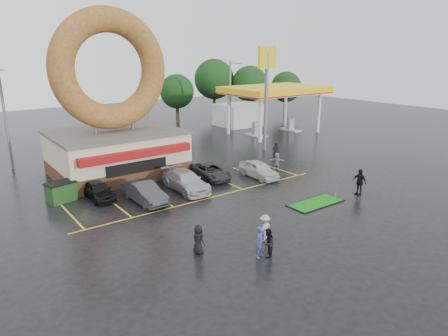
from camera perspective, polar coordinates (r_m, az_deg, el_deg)
ground at (r=26.18m, az=2.30°, el=-6.37°), size 120.00×120.00×0.00m
donut_shop at (r=34.46m, az=-15.40°, el=6.34°), size 10.20×8.70×13.50m
gas_station at (r=53.45m, az=5.03°, el=9.40°), size 12.30×13.65×5.90m
shell_sign at (r=41.83m, az=6.09°, el=12.52°), size 2.20×0.36×10.60m
streetlight_left at (r=39.38m, az=-28.81°, el=6.57°), size 0.40×2.21×9.00m
streetlight_mid at (r=44.40m, az=-10.80°, el=9.18°), size 0.40×2.21×9.00m
streetlight_right at (r=51.55m, az=0.94°, el=10.42°), size 0.40×2.21×9.00m
tree_far_a at (r=64.03m, az=3.70°, el=11.91°), size 5.60×5.60×8.00m
tree_far_b at (r=66.69m, az=8.84°, el=11.37°), size 4.90×4.90×7.00m
tree_far_c at (r=64.70m, az=-1.41°, el=12.56°), size 6.30×6.30×9.00m
tree_far_d at (r=58.83m, az=-6.75°, el=10.80°), size 4.90×4.90×7.00m
car_black at (r=29.70m, az=-17.52°, el=-3.05°), size 1.53×3.70×1.26m
car_dgrey at (r=28.22m, az=-11.29°, el=-3.42°), size 1.75×4.41×1.43m
car_silver at (r=30.13m, az=-5.48°, el=-1.87°), size 2.14×5.03×1.45m
car_grey at (r=32.88m, az=-1.96°, el=-0.45°), size 2.38×4.54×1.22m
car_white at (r=33.22m, az=4.98°, el=-0.19°), size 1.82×4.10×1.37m
person_blue at (r=20.56m, az=5.18°, el=-10.50°), size 0.69×0.53×1.69m
person_blackjkt at (r=20.69m, az=6.27°, el=-10.58°), size 0.95×0.91×1.54m
person_hoodie at (r=22.26m, az=5.84°, el=-8.53°), size 1.10×0.78×1.55m
person_bystander at (r=20.93m, az=-3.68°, el=-10.13°), size 0.62×0.84×1.57m
person_cameraman at (r=30.66m, az=18.77°, el=-1.88°), size 0.52×1.16×1.95m
person_walker_near at (r=35.26m, az=7.54°, el=0.90°), size 1.40×1.36×1.60m
person_walker_far at (r=38.36m, az=7.41°, el=2.33°), size 0.79×0.70×1.81m
dumpster at (r=30.10m, az=-22.23°, el=-3.23°), size 2.02×1.57×1.30m
putting_green at (r=28.37m, az=12.97°, el=-4.89°), size 4.14×1.82×0.52m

